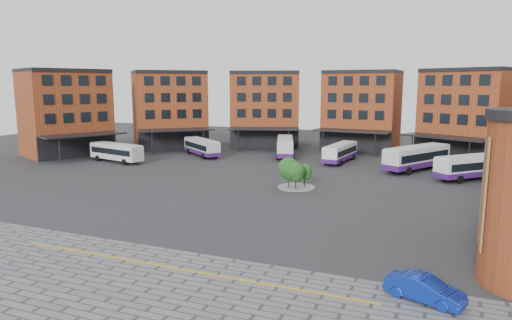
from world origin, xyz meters
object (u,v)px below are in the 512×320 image
at_px(bus_f, 474,166).
at_px(bus_e, 417,157).
at_px(bus_c, 285,146).
at_px(tree_island, 294,172).
at_px(bus_b, 202,147).
at_px(bus_a, 116,151).
at_px(bus_d, 340,152).
at_px(blue_car, 424,289).

bearing_deg(bus_f, bus_e, -163.54).
relative_size(bus_c, bus_f, 1.18).
height_order(tree_island, bus_c, tree_island).
bearing_deg(bus_e, bus_b, -149.82).
height_order(bus_a, bus_b, bus_a).
distance_m(bus_d, blue_car, 46.54).
xyz_separation_m(bus_a, blue_car, (46.68, -31.21, -1.00)).
xyz_separation_m(tree_island, bus_d, (1.16, 20.26, -0.46)).
bearing_deg(bus_a, bus_d, -54.90).
xyz_separation_m(bus_d, bus_e, (11.45, -2.77, 0.31)).
height_order(bus_a, bus_c, bus_c).
distance_m(bus_b, bus_f, 41.88).
xyz_separation_m(tree_island, bus_b, (-22.00, 17.65, -0.46)).
bearing_deg(tree_island, bus_f, 34.82).
bearing_deg(bus_a, blue_car, -110.62).
height_order(bus_b, bus_c, bus_c).
distance_m(bus_c, bus_f, 29.75).
bearing_deg(bus_e, bus_f, 2.20).
bearing_deg(bus_d, bus_c, 173.45).
distance_m(bus_a, bus_e, 45.19).
relative_size(tree_island, bus_f, 0.45).
bearing_deg(blue_car, bus_a, 75.39).
height_order(bus_e, blue_car, bus_e).
relative_size(bus_c, bus_e, 0.96).
relative_size(bus_d, blue_car, 2.40).
relative_size(tree_island, blue_car, 1.01).
bearing_deg(bus_c, bus_a, -164.54).
bearing_deg(bus_b, tree_island, -90.81).
relative_size(tree_island, bus_d, 0.42).
relative_size(bus_a, bus_b, 1.10).
distance_m(tree_island, bus_f, 23.99).
bearing_deg(tree_island, bus_b, 141.26).
height_order(bus_a, blue_car, bus_a).
bearing_deg(tree_island, bus_a, 167.16).
bearing_deg(bus_f, blue_car, -51.95).
height_order(tree_island, bus_a, tree_island).
xyz_separation_m(tree_island, bus_e, (12.61, 17.50, -0.15)).
distance_m(tree_island, bus_b, 28.21).
height_order(bus_c, blue_car, bus_c).
xyz_separation_m(tree_island, bus_a, (-31.38, 7.15, -0.31)).
height_order(bus_c, bus_e, bus_e).
bearing_deg(bus_f, bus_d, -154.82).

